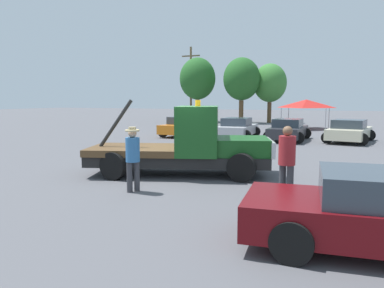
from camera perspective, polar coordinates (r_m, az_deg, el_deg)
The scene contains 13 objects.
ground_plane at distance 12.65m, azimuth -2.07°, elevation -4.62°, with size 160.00×160.00×0.00m, color #545459.
tow_truck at distance 12.46m, azimuth -0.36°, elevation -0.29°, with size 6.38×3.98×2.51m.
person_near_truck at distance 9.49m, azimuth 14.26°, elevation -2.07°, with size 0.41×0.41×1.86m.
person_at_hood at distance 10.21m, azimuth -9.02°, elevation -1.49°, with size 0.39×0.39×1.77m.
parked_car_orange at distance 25.76m, azimuth -1.14°, elevation 2.66°, with size 2.61×4.45×1.34m.
parked_car_silver at distance 24.43m, azimuth 6.90°, elevation 2.39°, with size 2.58×4.48×1.34m.
parked_car_charcoal at distance 23.64m, azimuth 14.44°, elevation 2.08°, with size 2.39×4.50×1.34m.
parked_car_cream at distance 23.89m, azimuth 22.84°, elevation 1.81°, with size 2.93×4.54×1.34m.
canopy_tent_red at distance 33.59m, azimuth 17.00°, elevation 5.90°, with size 3.59×3.59×2.51m.
tree_left at distance 41.67m, azimuth 11.80°, elevation 9.07°, with size 3.56×3.56×6.35m.
tree_center at distance 42.42m, azimuth 0.85°, elevation 9.89°, with size 4.00×4.00×7.15m.
tree_right at distance 40.47m, azimuth 7.57°, elevation 9.76°, with size 3.87×3.87×6.92m.
utility_pole at distance 43.73m, azimuth -0.17°, elevation 9.42°, with size 2.20×0.24×8.49m.
Camera 1 is at (5.48, -11.12, 2.50)m, focal length 35.00 mm.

